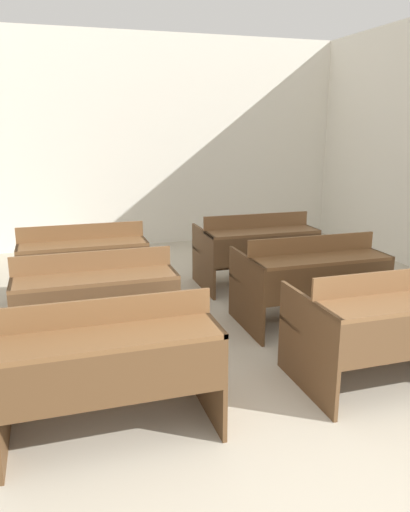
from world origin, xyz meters
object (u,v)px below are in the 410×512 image
(bench_second_left, at_px, (95,297))
(bench_third_left, at_px, (83,261))
(bench_front_right, at_px, (388,322))
(bench_second_right, at_px, (310,277))
(bench_third_right, at_px, (256,247))
(bench_front_left, at_px, (109,359))

(bench_second_left, xyz_separation_m, bench_third_left, (-0.01, 1.17, 0.00))
(bench_second_left, bearing_deg, bench_front_right, -30.98)
(bench_second_right, relative_size, bench_third_left, 1.00)
(bench_third_right, bearing_deg, bench_third_left, -178.99)
(bench_second_right, height_order, bench_third_right, same)
(bench_second_right, height_order, bench_third_left, same)
(bench_front_left, xyz_separation_m, bench_third_left, (0.01, 2.32, 0.00))
(bench_front_right, bearing_deg, bench_second_right, 89.34)
(bench_third_right, bearing_deg, bench_second_right, -88.67)
(bench_front_right, xyz_separation_m, bench_second_right, (0.01, 1.15, 0.00))
(bench_front_right, xyz_separation_m, bench_second_left, (-1.93, 1.16, 0.00))
(bench_front_right, bearing_deg, bench_third_right, 90.36)
(bench_second_left, distance_m, bench_third_right, 2.27)
(bench_front_right, xyz_separation_m, bench_third_left, (-1.94, 2.33, 0.00))
(bench_front_left, height_order, bench_second_right, same)
(bench_second_left, relative_size, bench_third_right, 1.00)
(bench_front_right, bearing_deg, bench_second_left, 149.02)
(bench_second_left, height_order, bench_second_right, same)
(bench_second_right, bearing_deg, bench_front_right, -90.66)
(bench_front_right, distance_m, bench_second_left, 2.25)
(bench_front_right, height_order, bench_third_right, same)
(bench_front_left, relative_size, bench_front_right, 1.00)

